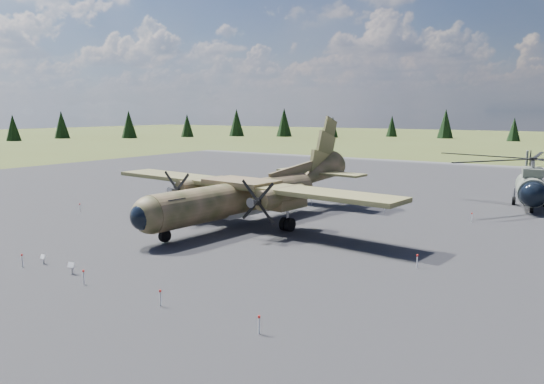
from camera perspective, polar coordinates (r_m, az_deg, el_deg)
The scene contains 8 objects.
ground at distance 42.29m, azimuth -6.45°, elevation -4.52°, with size 500.00×500.00×0.00m, color #485526.
apron at distance 50.17m, azimuth 0.92°, elevation -2.37°, with size 120.00×120.00×0.04m, color #525156.
transport_plane at distance 45.86m, azimuth -2.42°, elevation 0.11°, with size 29.50×26.70×9.70m.
helicopter_near at distance 58.88m, azimuth 26.19°, elevation 1.95°, with size 23.46×25.26×5.11m.
info_placard_left at distance 36.94m, azimuth -23.40°, elevation -6.50°, with size 0.39×0.17×0.62m.
info_placard_right at distance 34.04m, azimuth -20.77°, elevation -7.48°, with size 0.49×0.29×0.73m.
barrier_fence at distance 42.41m, azimuth -7.00°, elevation -3.79°, with size 33.12×29.62×0.85m.
treeline at distance 32.47m, azimuth -8.94°, elevation -0.01°, with size 333.84×333.78×10.98m.
Camera 1 is at (26.61, -31.42, 9.64)m, focal length 35.00 mm.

